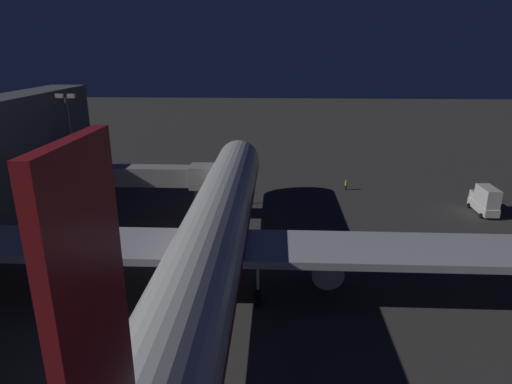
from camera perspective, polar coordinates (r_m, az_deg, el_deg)
ground_plane at (r=51.78m, az=-3.93°, el=-7.47°), size 320.00×320.00×0.00m
airliner_at_gate at (r=40.44m, az=-5.68°, el=-6.02°), size 58.90×64.81×20.00m
jet_bridge at (r=61.15m, az=-14.39°, el=2.03°), size 22.72×3.40×7.49m
apron_floodlight_mast at (r=73.07m, az=-22.79°, el=6.49°), size 2.90×0.50×15.85m
ops_van at (r=69.67m, az=27.45°, el=-0.94°), size 2.36×5.90×4.01m
ground_crew_marshaller_fwd at (r=73.81m, az=11.54°, el=0.96°), size 0.40×0.40×1.76m
traffic_cone_nose_port at (r=71.00m, az=-0.27°, el=0.06°), size 0.36×0.36×0.55m
traffic_cone_nose_starboard at (r=71.35m, az=-3.80°, el=0.11°), size 0.36×0.36×0.55m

